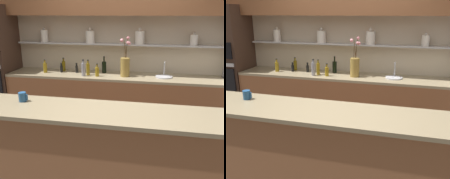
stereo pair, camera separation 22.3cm
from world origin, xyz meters
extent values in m
plane|color=#4C4742|center=(0.00, 0.00, 0.00)|extent=(12.00, 12.00, 0.00)
cube|color=beige|center=(0.00, 1.60, 1.30)|extent=(5.20, 0.10, 2.60)
cube|color=#B7B7BC|center=(-0.11, 1.46, 1.41)|extent=(3.49, 0.18, 0.02)
cylinder|color=silver|center=(-1.38, 1.45, 1.53)|extent=(0.13, 0.13, 0.21)
sphere|color=silver|center=(-1.38, 1.45, 1.66)|extent=(0.04, 0.04, 0.04)
cylinder|color=silver|center=(-0.53, 1.45, 1.52)|extent=(0.15, 0.15, 0.21)
sphere|color=silver|center=(-0.53, 1.45, 1.65)|extent=(0.05, 0.05, 0.05)
cylinder|color=silver|center=(0.32, 1.45, 1.53)|extent=(0.16, 0.16, 0.21)
sphere|color=silver|center=(0.32, 1.45, 1.66)|extent=(0.05, 0.05, 0.05)
cylinder|color=silver|center=(1.19, 1.45, 1.50)|extent=(0.12, 0.12, 0.17)
sphere|color=silver|center=(1.19, 1.45, 1.61)|extent=(0.04, 0.04, 0.04)
cube|color=brown|center=(0.00, 1.38, 2.09)|extent=(4.42, 0.34, 0.42)
cube|color=brown|center=(-0.11, 1.24, 0.44)|extent=(3.59, 0.62, 0.88)
cube|color=gray|center=(-0.11, 1.24, 0.90)|extent=(3.59, 0.62, 0.04)
cube|color=#99603D|center=(0.00, -0.59, 0.49)|extent=(2.75, 0.55, 0.98)
cube|color=gray|center=(0.00, -0.59, 1.00)|extent=(2.81, 0.61, 0.04)
cube|color=#3D281E|center=(-2.26, 1.24, 1.03)|extent=(0.68, 0.62, 2.06)
cylinder|color=olive|center=(0.12, 1.19, 1.07)|extent=(0.15, 0.15, 0.30)
cylinder|color=#4C3319|center=(0.12, 1.19, 1.35)|extent=(0.02, 0.04, 0.25)
sphere|color=pink|center=(0.16, 1.18, 1.47)|extent=(0.05, 0.05, 0.05)
cylinder|color=#4C3319|center=(0.13, 1.22, 1.38)|extent=(0.05, 0.03, 0.31)
sphere|color=pink|center=(0.15, 1.26, 1.54)|extent=(0.05, 0.05, 0.05)
cylinder|color=#4C3319|center=(0.14, 1.20, 1.34)|extent=(0.02, 0.03, 0.23)
sphere|color=pink|center=(0.17, 1.22, 1.46)|extent=(0.06, 0.06, 0.06)
cylinder|color=#4C3319|center=(0.10, 1.19, 1.36)|extent=(0.01, 0.03, 0.28)
sphere|color=pink|center=(0.06, 1.19, 1.51)|extent=(0.05, 0.05, 0.05)
cylinder|color=#B7B7BC|center=(0.75, 1.24, 0.93)|extent=(0.27, 0.27, 0.02)
cylinder|color=#B7B7BC|center=(0.75, 1.34, 1.05)|extent=(0.02, 0.02, 0.22)
cylinder|color=#B7B7BC|center=(0.75, 1.28, 1.16)|extent=(0.02, 0.12, 0.02)
cylinder|color=olive|center=(-1.29, 1.20, 1.00)|extent=(0.06, 0.06, 0.16)
cylinder|color=olive|center=(-1.29, 1.20, 1.11)|extent=(0.03, 0.03, 0.05)
cylinder|color=black|center=(-1.29, 1.20, 1.14)|extent=(0.03, 0.03, 0.01)
cylinder|color=olive|center=(-0.51, 1.17, 1.02)|extent=(0.06, 0.06, 0.19)
cylinder|color=olive|center=(-0.51, 1.17, 1.14)|extent=(0.03, 0.03, 0.05)
cylinder|color=black|center=(-0.51, 1.17, 1.17)|extent=(0.03, 0.03, 0.01)
cylinder|color=black|center=(-0.28, 1.38, 1.02)|extent=(0.07, 0.07, 0.19)
cylinder|color=black|center=(-0.28, 1.38, 1.15)|extent=(0.02, 0.02, 0.08)
cylinder|color=black|center=(-0.28, 1.38, 1.20)|extent=(0.03, 0.03, 0.01)
cylinder|color=brown|center=(-1.02, 1.39, 1.01)|extent=(0.06, 0.06, 0.17)
cylinder|color=brown|center=(-1.02, 1.39, 1.12)|extent=(0.03, 0.03, 0.05)
cylinder|color=black|center=(-1.02, 1.39, 1.15)|extent=(0.03, 0.03, 0.01)
cylinder|color=gray|center=(-0.56, 1.08, 1.03)|extent=(0.06, 0.06, 0.22)
cylinder|color=gray|center=(-0.56, 1.08, 1.16)|extent=(0.03, 0.03, 0.04)
cylinder|color=black|center=(-0.56, 1.08, 1.19)|extent=(0.03, 0.03, 0.01)
cylinder|color=olive|center=(-0.34, 1.11, 0.99)|extent=(0.06, 0.06, 0.15)
cylinder|color=olive|center=(-0.34, 1.11, 1.09)|extent=(0.03, 0.03, 0.05)
cylinder|color=black|center=(-0.34, 1.11, 1.12)|extent=(0.03, 0.03, 0.01)
cylinder|color=black|center=(-1.02, 1.27, 0.98)|extent=(0.05, 0.05, 0.11)
cylinder|color=black|center=(-1.02, 1.27, 1.05)|extent=(0.03, 0.03, 0.04)
cylinder|color=black|center=(-1.02, 1.27, 1.08)|extent=(0.03, 0.03, 0.01)
cylinder|color=black|center=(-0.75, 1.30, 0.98)|extent=(0.05, 0.05, 0.12)
cylinder|color=black|center=(-0.75, 1.30, 1.06)|extent=(0.03, 0.03, 0.04)
cylinder|color=black|center=(-0.75, 1.30, 1.08)|extent=(0.03, 0.03, 0.01)
cylinder|color=#235184|center=(-0.75, -0.49, 1.07)|extent=(0.08, 0.08, 0.10)
cube|color=#235184|center=(-0.70, -0.49, 1.07)|extent=(0.02, 0.01, 0.06)
camera|label=1|loc=(0.66, -2.77, 1.93)|focal=40.00mm
camera|label=2|loc=(0.88, -2.72, 1.93)|focal=40.00mm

